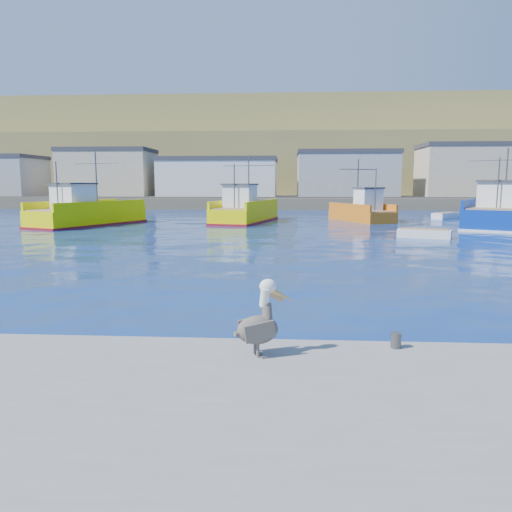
{
  "coord_description": "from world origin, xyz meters",
  "views": [
    {
      "loc": [
        0.89,
        -12.81,
        3.64
      ],
      "look_at": [
        -0.04,
        2.01,
        1.48
      ],
      "focal_mm": 35.0,
      "sensor_mm": 36.0,
      "label": 1
    }
  ],
  "objects_px": {
    "trawler_yellow_b": "(245,211)",
    "boat_orange": "(363,211)",
    "skiff_mid": "(424,234)",
    "pelican": "(260,323)",
    "trawler_yellow_a": "(86,213)",
    "trawler_blue": "(501,213)",
    "skiff_far": "(446,216)"
  },
  "relations": [
    {
      "from": "pelican",
      "to": "trawler_blue",
      "type": "bearing_deg",
      "value": 61.78
    },
    {
      "from": "skiff_far",
      "to": "trawler_blue",
      "type": "bearing_deg",
      "value": -81.54
    },
    {
      "from": "trawler_yellow_a",
      "to": "trawler_blue",
      "type": "distance_m",
      "value": 35.8
    },
    {
      "from": "trawler_blue",
      "to": "skiff_far",
      "type": "xyz_separation_m",
      "value": [
        -1.5,
        10.08,
        -0.88
      ]
    },
    {
      "from": "trawler_yellow_b",
      "to": "pelican",
      "type": "xyz_separation_m",
      "value": [
        3.61,
        -38.74,
        0.1
      ]
    },
    {
      "from": "skiff_far",
      "to": "pelican",
      "type": "xyz_separation_m",
      "value": [
        -17.09,
        -44.74,
        0.86
      ]
    },
    {
      "from": "boat_orange",
      "to": "skiff_mid",
      "type": "distance_m",
      "value": 15.05
    },
    {
      "from": "trawler_blue",
      "to": "skiff_far",
      "type": "distance_m",
      "value": 10.23
    },
    {
      "from": "skiff_mid",
      "to": "trawler_blue",
      "type": "bearing_deg",
      "value": 46.24
    },
    {
      "from": "trawler_yellow_b",
      "to": "skiff_far",
      "type": "bearing_deg",
      "value": 16.15
    },
    {
      "from": "skiff_far",
      "to": "pelican",
      "type": "distance_m",
      "value": 47.9
    },
    {
      "from": "boat_orange",
      "to": "skiff_mid",
      "type": "height_order",
      "value": "boat_orange"
    },
    {
      "from": "trawler_blue",
      "to": "pelican",
      "type": "height_order",
      "value": "trawler_blue"
    },
    {
      "from": "trawler_yellow_a",
      "to": "boat_orange",
      "type": "distance_m",
      "value": 25.78
    },
    {
      "from": "trawler_yellow_b",
      "to": "boat_orange",
      "type": "bearing_deg",
      "value": 7.86
    },
    {
      "from": "trawler_yellow_a",
      "to": "skiff_mid",
      "type": "height_order",
      "value": "trawler_yellow_a"
    },
    {
      "from": "trawler_yellow_b",
      "to": "boat_orange",
      "type": "xyz_separation_m",
      "value": [
        11.42,
        1.58,
        -0.0
      ]
    },
    {
      "from": "trawler_yellow_b",
      "to": "skiff_mid",
      "type": "bearing_deg",
      "value": -44.94
    },
    {
      "from": "trawler_yellow_a",
      "to": "pelican",
      "type": "relative_size",
      "value": 8.33
    },
    {
      "from": "trawler_blue",
      "to": "boat_orange",
      "type": "xyz_separation_m",
      "value": [
        -10.78,
        5.67,
        -0.12
      ]
    },
    {
      "from": "pelican",
      "to": "trawler_yellow_a",
      "type": "bearing_deg",
      "value": 116.77
    },
    {
      "from": "trawler_yellow_a",
      "to": "pelican",
      "type": "height_order",
      "value": "trawler_yellow_a"
    },
    {
      "from": "pelican",
      "to": "skiff_far",
      "type": "bearing_deg",
      "value": 69.09
    },
    {
      "from": "skiff_far",
      "to": "skiff_mid",
      "type": "bearing_deg",
      "value": -110.82
    },
    {
      "from": "boat_orange",
      "to": "skiff_mid",
      "type": "xyz_separation_m",
      "value": [
        1.94,
        -14.9,
        -0.77
      ]
    },
    {
      "from": "trawler_yellow_a",
      "to": "pelican",
      "type": "bearing_deg",
      "value": -63.23
    },
    {
      "from": "trawler_yellow_b",
      "to": "skiff_mid",
      "type": "distance_m",
      "value": 18.88
    },
    {
      "from": "trawler_yellow_b",
      "to": "skiff_far",
      "type": "xyz_separation_m",
      "value": [
        20.7,
        5.99,
        -0.76
      ]
    },
    {
      "from": "trawler_yellow_b",
      "to": "skiff_far",
      "type": "distance_m",
      "value": 21.57
    },
    {
      "from": "skiff_mid",
      "to": "trawler_yellow_a",
      "type": "bearing_deg",
      "value": 162.15
    },
    {
      "from": "trawler_yellow_a",
      "to": "trawler_blue",
      "type": "bearing_deg",
      "value": 0.9
    },
    {
      "from": "trawler_yellow_b",
      "to": "trawler_yellow_a",
      "type": "bearing_deg",
      "value": -161.11
    }
  ]
}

